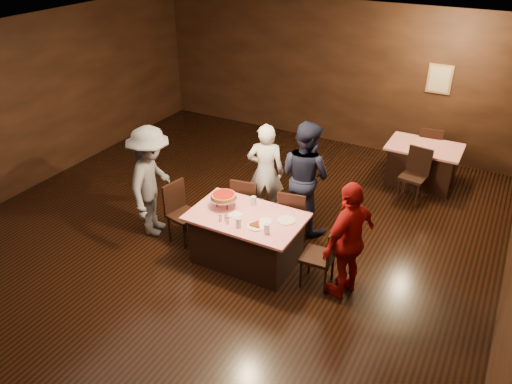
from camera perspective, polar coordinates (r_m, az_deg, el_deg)
room at (r=6.53m, az=-7.01°, el=8.07°), size 10.00×10.04×3.02m
main_table at (r=7.20m, az=-1.08°, el=-5.32°), size 1.60×1.00×0.77m
back_table at (r=9.76m, az=18.41°, el=2.95°), size 1.30×0.90×0.77m
chair_far_left at (r=7.87m, az=-0.94°, el=-1.25°), size 0.48×0.48×0.95m
chair_far_right at (r=7.57m, az=4.36°, el=-2.72°), size 0.48×0.48×0.95m
chair_end_left at (r=7.67m, az=-8.26°, el=-2.48°), size 0.49×0.49×0.95m
chair_end_right at (r=6.78m, az=7.11°, el=-7.18°), size 0.45×0.45×0.95m
chair_back_near at (r=9.10m, az=17.56°, el=1.76°), size 0.47×0.47×0.95m
chair_back_far at (r=10.27m, az=19.19°, el=4.69°), size 0.45×0.45×0.95m
diner_white_jacket at (r=8.05m, az=1.10°, el=2.31°), size 0.70×0.58×1.65m
diner_navy_hoodie at (r=7.78m, az=5.66°, el=1.80°), size 1.05×0.92×1.81m
diner_grey_knit at (r=7.77m, az=-11.84°, el=1.14°), size 0.98×1.30×1.78m
diner_red_shirt at (r=6.50m, az=10.57°, el=-5.44°), size 0.69×1.05×1.66m
pizza_stand at (r=7.11m, az=-3.73°, el=-0.47°), size 0.38×0.38×0.22m
plate_with_slice at (r=6.74m, az=-0.01°, el=-3.79°), size 0.25×0.25×0.06m
plate_empty at (r=6.89m, az=3.50°, el=-3.24°), size 0.25×0.25×0.01m
glass_front_left at (r=6.72m, az=-2.00°, el=-3.52°), size 0.08×0.08×0.14m
glass_front_right at (r=6.59m, az=1.23°, el=-4.21°), size 0.08×0.08×0.14m
glass_back at (r=7.20m, az=-0.28°, el=-1.03°), size 0.08×0.08×0.14m
condiments at (r=6.84m, az=-3.59°, el=-3.10°), size 0.17×0.10×0.09m
napkin_center at (r=6.87m, az=1.08°, el=-3.33°), size 0.19×0.19×0.01m
napkin_left at (r=7.02m, az=-2.38°, el=-2.58°), size 0.21×0.21×0.01m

